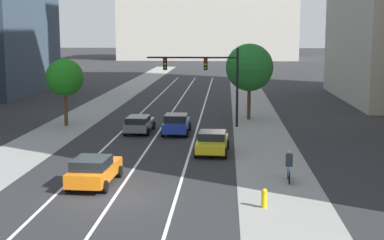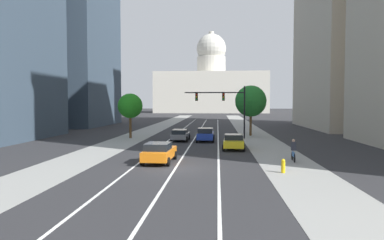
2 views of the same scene
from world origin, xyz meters
name	(u,v)px [view 1 (image 1 of 2)]	position (x,y,z in m)	size (l,w,h in m)	color
ground_plane	(181,99)	(0.00, 40.00, 0.00)	(400.00, 400.00, 0.00)	#2B2B2D
sidewalk_left	(104,104)	(-8.10, 35.00, 0.01)	(4.33, 130.00, 0.01)	gray
sidewalk_right	(252,105)	(8.10, 35.00, 0.01)	(4.33, 130.00, 0.01)	gray
lane_stripe_left	(136,118)	(-2.97, 25.00, 0.01)	(0.16, 90.00, 0.01)	white
lane_stripe_center	(168,118)	(0.00, 25.00, 0.01)	(0.16, 90.00, 0.01)	white
lane_stripe_right	(200,119)	(2.97, 25.00, 0.01)	(0.16, 90.00, 0.01)	white
capitol_building	(208,19)	(0.00, 137.45, 11.22)	(48.86, 25.92, 36.33)	beige
car_orange	(94,170)	(-1.49, 2.36, 0.80)	(2.27, 4.60, 1.54)	orange
car_yellow	(212,142)	(4.45, 10.39, 0.76)	(2.26, 4.30, 1.46)	yellow
car_gray	(139,123)	(-1.49, 17.58, 0.74)	(2.06, 4.53, 1.38)	slate
car_blue	(177,124)	(1.48, 17.30, 0.80)	(2.08, 4.44, 1.57)	#1E389E
traffic_signal_mast	(209,73)	(3.86, 20.77, 4.54)	(7.60, 0.39, 6.57)	black
fire_hydrant	(264,198)	(7.10, -0.94, 0.46)	(0.26, 0.35, 0.91)	yellow
cyclist	(289,166)	(8.70, 3.62, 0.85)	(0.37, 1.70, 1.72)	black
street_tree_far_right	(249,68)	(7.39, 24.87, 4.70)	(4.27, 4.27, 6.85)	#51381E
street_tree_near_left	(65,78)	(-8.20, 20.53, 4.08)	(3.14, 3.14, 5.67)	#51381E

